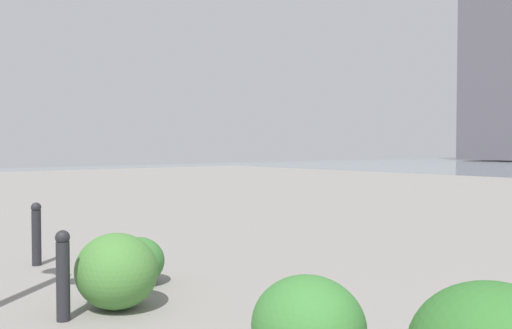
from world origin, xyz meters
TOP-DOWN VIEW (x-y plane):
  - bollard_near at (4.99, -0.41)m, footprint 0.13×0.13m
  - bollard_mid at (7.51, -1.01)m, footprint 0.13×0.13m
  - shrub_low at (5.75, -1.57)m, footprint 0.63×0.57m
  - shrub_round at (2.70, -1.22)m, footprint 0.82×0.74m
  - shrub_wide at (5.03, -0.94)m, footprint 0.86×0.77m

SIDE VIEW (x-z plane):
  - shrub_low at x=5.75m, z-range 0.00..0.53m
  - shrub_round at x=2.70m, z-range 0.00..0.70m
  - shrub_wide at x=5.03m, z-range 0.00..0.73m
  - bollard_near at x=4.99m, z-range 0.02..0.84m
  - bollard_mid at x=7.51m, z-range 0.02..0.85m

